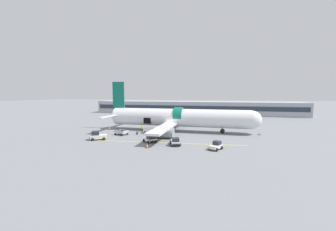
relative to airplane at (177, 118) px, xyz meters
name	(u,v)px	position (x,y,z in m)	size (l,w,h in m)	color
ground_plane	(168,133)	(-1.50, -2.50, -3.08)	(500.00, 500.00, 0.00)	slate
apron_marking_line	(167,143)	(0.78, -11.89, -3.08)	(27.37, 3.09, 0.01)	yellow
terminal_strip	(194,108)	(-1.50, 43.44, -0.39)	(87.08, 12.17, 5.37)	#9EA3AD
airplane	(177,118)	(0.00, 0.00, 0.00)	(36.31, 31.30, 11.62)	silver
baggage_tug_lead	(216,146)	(9.31, -14.26, -2.53)	(2.31, 2.67, 1.33)	silver
baggage_tug_mid	(150,139)	(-2.22, -12.30, -2.51)	(2.84, 2.74, 1.31)	white
baggage_tug_rear	(98,136)	(-12.57, -12.80, -2.35)	(3.33, 2.71, 1.71)	silver
baggage_tug_spare	(175,142)	(2.54, -13.12, -2.50)	(2.40, 3.26, 1.32)	white
baggage_cart_loading	(149,131)	(-5.37, -4.02, -2.53)	(3.49, 2.29, 1.12)	#B7BABF
baggage_cart_queued	(122,132)	(-10.36, -7.42, -2.56)	(3.69, 2.58, 1.02)	#B7BABF
ground_crew_loader_a	(142,128)	(-7.48, -2.82, -2.25)	(0.54, 0.37, 1.58)	black
ground_crew_loader_b	(156,132)	(-3.08, -6.60, -2.19)	(0.54, 0.54, 1.70)	black
ground_crew_driver	(165,130)	(-1.73, -3.74, -2.19)	(0.54, 0.54, 1.70)	#1E2338
ground_crew_supervisor	(169,129)	(-1.23, -2.96, -2.17)	(0.56, 0.56, 1.73)	#2D2D33
suitcase_on_tarmac_upright	(137,133)	(-7.31, -6.33, -2.81)	(0.36, 0.28, 0.64)	black
safety_cone_nose	(259,134)	(17.92, -0.32, -2.81)	(0.48, 0.48, 0.59)	black
safety_cone_engine_left	(147,146)	(-1.51, -16.00, -2.76)	(0.55, 0.55, 0.69)	black
safety_cone_wingtip	(171,136)	(0.50, -7.58, -2.76)	(0.45, 0.45, 0.70)	black
safety_cone_tail	(109,128)	(-16.25, -2.27, -2.76)	(0.62, 0.62, 0.70)	black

